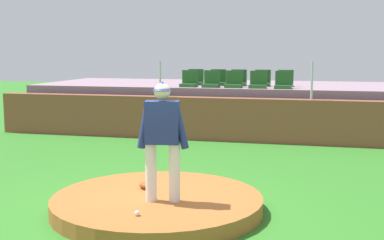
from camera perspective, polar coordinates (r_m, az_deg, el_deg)
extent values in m
plane|color=#317925|center=(8.15, -3.88, -10.07)|extent=(60.00, 60.00, 0.00)
cylinder|color=#A8612C|center=(8.12, -3.89, -9.27)|extent=(3.30, 3.30, 0.24)
cylinder|color=white|center=(7.73, -4.60, -5.84)|extent=(0.17, 0.17, 0.88)
cylinder|color=white|center=(7.68, -1.97, -5.91)|extent=(0.17, 0.17, 0.88)
cube|color=navy|center=(7.56, -3.34, -0.27)|extent=(0.53, 0.33, 0.64)
cylinder|color=navy|center=(7.61, -5.29, -0.52)|extent=(0.25, 0.15, 0.72)
cylinder|color=navy|center=(7.53, -1.36, -0.58)|extent=(0.28, 0.15, 0.72)
sphere|color=beige|center=(7.51, -3.36, 3.20)|extent=(0.24, 0.24, 0.24)
cone|color=navy|center=(7.50, -3.37, 3.85)|extent=(0.32, 0.32, 0.13)
sphere|color=white|center=(7.17, -6.15, -10.30)|extent=(0.07, 0.07, 0.07)
ellipsoid|color=brown|center=(8.48, -5.10, -7.30)|extent=(0.36, 0.34, 0.11)
cube|color=brown|center=(14.21, 4.08, 0.07)|extent=(13.87, 0.40, 1.20)
cylinder|color=silver|center=(14.57, -3.57, 4.64)|extent=(0.06, 0.06, 1.01)
cylinder|color=silver|center=(13.90, 13.24, 4.31)|extent=(0.06, 0.06, 1.01)
cube|color=gray|center=(16.90, 5.67, 1.64)|extent=(13.15, 4.43, 1.41)
cube|color=#235725|center=(15.40, -0.38, 3.91)|extent=(0.48, 0.44, 0.10)
cube|color=#235725|center=(15.56, -0.22, 4.87)|extent=(0.48, 0.08, 0.40)
cube|color=#235725|center=(15.21, 2.13, 3.85)|extent=(0.48, 0.44, 0.10)
cube|color=#235725|center=(15.37, 2.28, 4.83)|extent=(0.48, 0.08, 0.40)
cube|color=#235725|center=(15.12, 4.65, 3.81)|extent=(0.48, 0.44, 0.10)
cube|color=#235725|center=(15.28, 4.77, 4.79)|extent=(0.48, 0.08, 0.40)
cube|color=#235725|center=(14.98, 7.33, 3.74)|extent=(0.48, 0.44, 0.10)
cube|color=#235725|center=(15.15, 7.43, 4.72)|extent=(0.48, 0.08, 0.40)
cube|color=#235725|center=(14.90, 10.13, 3.66)|extent=(0.48, 0.44, 0.10)
cube|color=#235725|center=(15.07, 10.20, 4.65)|extent=(0.48, 0.08, 0.40)
cube|color=#235725|center=(16.27, 0.32, 4.11)|extent=(0.48, 0.44, 0.10)
cube|color=#235725|center=(16.44, 0.47, 5.02)|extent=(0.48, 0.08, 0.40)
cube|color=#235725|center=(16.08, 2.86, 4.06)|extent=(0.48, 0.44, 0.10)
cube|color=#235725|center=(16.25, 2.99, 4.98)|extent=(0.48, 0.08, 0.40)
cube|color=#235725|center=(15.95, 5.17, 4.01)|extent=(0.48, 0.44, 0.10)
cube|color=#235725|center=(16.12, 5.28, 4.93)|extent=(0.48, 0.08, 0.40)
cube|color=#235725|center=(15.89, 7.84, 3.95)|extent=(0.48, 0.44, 0.10)
cube|color=#235725|center=(16.05, 7.93, 4.88)|extent=(0.48, 0.08, 0.40)
cube|color=#235725|center=(15.80, 10.34, 3.88)|extent=(0.48, 0.44, 0.10)
cube|color=#235725|center=(15.97, 10.41, 4.81)|extent=(0.48, 0.08, 0.40)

